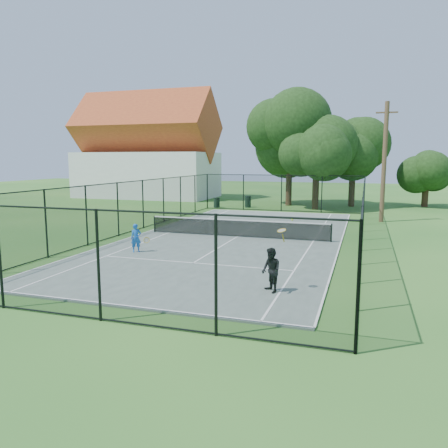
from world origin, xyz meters
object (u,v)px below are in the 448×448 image
(player_blue, at_px, (136,238))
(player_black, at_px, (271,270))
(trash_bin_left, at_px, (217,203))
(trash_bin_right, at_px, (248,202))
(utility_pole, at_px, (384,162))
(tennis_net, at_px, (237,227))

(player_blue, bearing_deg, player_black, -30.01)
(trash_bin_left, bearing_deg, player_black, -67.18)
(player_blue, distance_m, player_black, 8.21)
(trash_bin_left, xyz_separation_m, trash_bin_right, (2.61, 0.96, 0.07))
(trash_bin_left, height_order, trash_bin_right, trash_bin_right)
(player_blue, bearing_deg, utility_pole, 52.31)
(tennis_net, xyz_separation_m, trash_bin_left, (-5.99, 14.01, -0.13))
(utility_pole, relative_size, player_black, 3.48)
(player_blue, xyz_separation_m, player_black, (7.11, -4.11, 0.07))
(tennis_net, bearing_deg, utility_pole, 49.53)
(tennis_net, distance_m, trash_bin_right, 15.35)
(tennis_net, height_order, utility_pole, utility_pole)
(trash_bin_right, bearing_deg, player_black, -73.48)
(trash_bin_right, height_order, player_blue, player_blue)
(utility_pole, xyz_separation_m, player_black, (-3.86, -18.30, -3.31))
(trash_bin_left, distance_m, utility_pole, 15.00)
(player_black, bearing_deg, trash_bin_right, 106.52)
(trash_bin_right, relative_size, player_black, 0.44)
(player_black, bearing_deg, player_blue, 149.99)
(player_blue, height_order, player_black, player_black)
(trash_bin_right, xyz_separation_m, player_black, (7.20, -24.27, 0.26))
(trash_bin_left, bearing_deg, utility_pole, -20.13)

